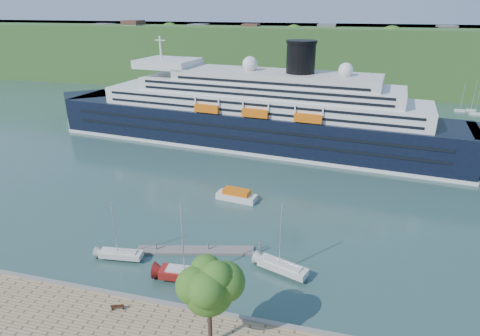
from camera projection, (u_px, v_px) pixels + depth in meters
name	position (u px, v px, depth m)	size (l,w,h in m)	color
ground	(149.00, 306.00, 46.00)	(400.00, 400.00, 0.00)	#284847
far_hillside	(301.00, 55.00, 171.28)	(400.00, 50.00, 24.00)	#385E25
quay_coping	(147.00, 300.00, 45.39)	(220.00, 0.50, 0.30)	slate
cruise_ship	(250.00, 94.00, 94.69)	(111.81, 16.28, 25.11)	black
park_bench	(118.00, 306.00, 44.00)	(1.40, 0.58, 0.90)	#411F12
promenade_tree	(209.00, 301.00, 37.70)	(6.41, 6.41, 10.62)	#2A5817
floating_pontoon	(195.00, 250.00, 56.17)	(16.38, 2.00, 0.36)	gray
sailboat_white_near	(118.00, 233.00, 52.90)	(6.43, 1.79, 8.31)	silver
sailboat_red	(187.00, 245.00, 48.18)	(8.19, 2.27, 10.58)	maroon
sailboat_white_far	(284.00, 242.00, 49.90)	(7.28, 2.02, 9.40)	silver
tender_launch	(237.00, 195.00, 70.77)	(7.18, 2.46, 1.98)	orange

